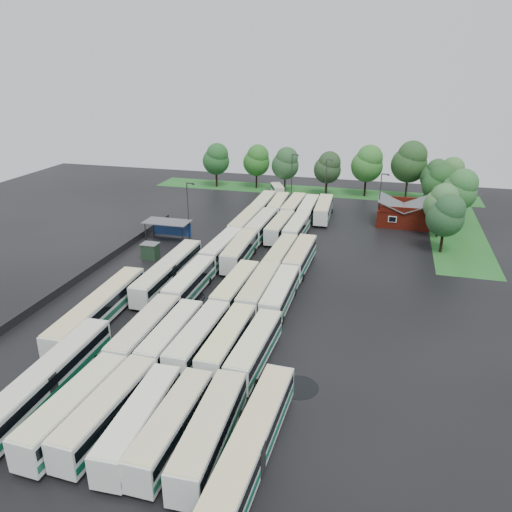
% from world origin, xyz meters
% --- Properties ---
extents(ground, '(160.00, 160.00, 0.00)m').
position_xyz_m(ground, '(0.00, 0.00, 0.00)').
color(ground, black).
rests_on(ground, ground).
extents(brick_building, '(10.07, 8.60, 5.39)m').
position_xyz_m(brick_building, '(24.00, 42.77, 1.87)').
color(brick_building, maroon).
rests_on(brick_building, ground).
extents(wash_shed, '(8.20, 4.20, 3.58)m').
position_xyz_m(wash_shed, '(-17.20, 22.02, 2.99)').
color(wash_shed, '#2D2D30').
rests_on(wash_shed, ground).
extents(utility_hut, '(2.70, 2.20, 2.62)m').
position_xyz_m(utility_hut, '(-16.20, 12.60, 1.32)').
color(utility_hut, black).
rests_on(utility_hut, ground).
extents(grass_strip_north, '(80.00, 10.00, 0.01)m').
position_xyz_m(grass_strip_north, '(2.00, 64.80, 0.01)').
color(grass_strip_north, '#1D5C1E').
rests_on(grass_strip_north, ground).
extents(grass_strip_east, '(10.00, 50.00, 0.01)m').
position_xyz_m(grass_strip_east, '(34.00, 42.80, 0.01)').
color(grass_strip_east, '#1D5C1E').
rests_on(grass_strip_east, ground).
extents(west_fence, '(0.10, 50.00, 1.20)m').
position_xyz_m(west_fence, '(-22.20, 8.00, 0.60)').
color(west_fence, '#2D2D30').
rests_on(west_fence, ground).
extents(bus_r0c0, '(3.42, 13.31, 3.67)m').
position_xyz_m(bus_r0c0, '(-4.21, -26.30, 2.02)').
color(bus_r0c0, silver).
rests_on(bus_r0c0, ground).
extents(bus_r0c1, '(3.34, 13.16, 3.63)m').
position_xyz_m(bus_r0c1, '(-1.27, -25.80, 2.00)').
color(bus_r0c1, silver).
rests_on(bus_r0c1, ground).
extents(bus_r0c2, '(3.21, 12.80, 3.54)m').
position_xyz_m(bus_r0c2, '(2.13, -26.25, 1.94)').
color(bus_r0c2, silver).
rests_on(bus_r0c2, ground).
extents(bus_r0c3, '(2.85, 12.68, 3.52)m').
position_xyz_m(bus_r0c3, '(5.01, -26.08, 1.94)').
color(bus_r0c3, silver).
rests_on(bus_r0c3, ground).
extents(bus_r0c4, '(3.22, 13.33, 3.69)m').
position_xyz_m(bus_r0c4, '(8.39, -26.06, 2.03)').
color(bus_r0c4, silver).
rests_on(bus_r0c4, ground).
extents(bus_r1c0, '(2.95, 13.38, 3.72)m').
position_xyz_m(bus_r1c0, '(-4.23, -12.75, 2.05)').
color(bus_r1c0, silver).
rests_on(bus_r1c0, ground).
extents(bus_r1c1, '(2.76, 12.65, 3.52)m').
position_xyz_m(bus_r1c1, '(-1.11, -12.60, 1.93)').
color(bus_r1c1, silver).
rests_on(bus_r1c1, ground).
extents(bus_r1c2, '(3.07, 13.08, 3.62)m').
position_xyz_m(bus_r1c2, '(2.05, -12.34, 1.99)').
color(bus_r1c2, silver).
rests_on(bus_r1c2, ground).
extents(bus_r1c3, '(2.91, 12.92, 3.59)m').
position_xyz_m(bus_r1c3, '(5.33, -12.19, 1.97)').
color(bus_r1c3, silver).
rests_on(bus_r1c3, ground).
extents(bus_r1c4, '(3.14, 12.72, 3.52)m').
position_xyz_m(bus_r1c4, '(8.52, -12.61, 1.93)').
color(bus_r1c4, silver).
rests_on(bus_r1c4, ground).
extents(bus_r2c0, '(2.79, 12.98, 3.61)m').
position_xyz_m(bus_r2c0, '(-4.53, 1.28, 1.99)').
color(bus_r2c0, silver).
rests_on(bus_r2c0, ground).
extents(bus_r2c2, '(3.08, 13.02, 3.60)m').
position_xyz_m(bus_r2c2, '(2.11, 1.18, 1.98)').
color(bus_r2c2, silver).
rests_on(bus_r2c2, ground).
extents(bus_r2c3, '(2.88, 13.34, 3.71)m').
position_xyz_m(bus_r2c3, '(5.34, 1.48, 2.04)').
color(bus_r2c3, silver).
rests_on(bus_r2c3, ground).
extents(bus_r2c4, '(2.76, 12.86, 3.58)m').
position_xyz_m(bus_r2c4, '(8.26, 1.08, 1.97)').
color(bus_r2c4, silver).
rests_on(bus_r2c4, ground).
extents(bus_r3c0, '(3.21, 13.28, 3.67)m').
position_xyz_m(bus_r3c0, '(-4.52, 15.06, 2.02)').
color(bus_r3c0, silver).
rests_on(bus_r3c0, ground).
extents(bus_r3c1, '(3.16, 13.42, 3.72)m').
position_xyz_m(bus_r3c1, '(-1.40, 14.68, 2.04)').
color(bus_r3c1, silver).
rests_on(bus_r3c1, ground).
extents(bus_r3c3, '(3.00, 12.67, 3.51)m').
position_xyz_m(bus_r3c3, '(5.33, 14.75, 1.93)').
color(bus_r3c3, silver).
rests_on(bus_r3c3, ground).
extents(bus_r3c4, '(3.09, 13.27, 3.68)m').
position_xyz_m(bus_r3c4, '(8.42, 14.54, 2.02)').
color(bus_r3c4, silver).
rests_on(bus_r3c4, ground).
extents(bus_r4c0, '(2.98, 13.33, 3.70)m').
position_xyz_m(bus_r4c0, '(-4.52, 28.62, 2.04)').
color(bus_r4c0, silver).
rests_on(bus_r4c0, ground).
extents(bus_r4c1, '(3.06, 13.32, 3.69)m').
position_xyz_m(bus_r4c1, '(-1.34, 28.34, 2.03)').
color(bus_r4c1, silver).
rests_on(bus_r4c1, ground).
extents(bus_r4c2, '(3.07, 12.79, 3.54)m').
position_xyz_m(bus_r4c2, '(2.04, 28.56, 1.95)').
color(bus_r4c2, silver).
rests_on(bus_r4c2, ground).
extents(bus_r4c3, '(2.99, 13.01, 3.61)m').
position_xyz_m(bus_r4c3, '(5.25, 28.56, 1.98)').
color(bus_r4c3, silver).
rests_on(bus_r4c3, ground).
extents(bus_r5c0, '(3.04, 13.31, 3.69)m').
position_xyz_m(bus_r5c0, '(-4.49, 41.79, 2.03)').
color(bus_r5c0, silver).
rests_on(bus_r5c0, ground).
extents(bus_r5c1, '(3.20, 12.75, 3.52)m').
position_xyz_m(bus_r5c1, '(-1.35, 42.24, 1.94)').
color(bus_r5c1, silver).
rests_on(bus_r5c1, ground).
extents(bus_r5c2, '(2.98, 13.09, 3.63)m').
position_xyz_m(bus_r5c2, '(2.00, 42.07, 2.00)').
color(bus_r5c2, silver).
rests_on(bus_r5c2, ground).
extents(bus_r5c3, '(2.92, 12.88, 3.57)m').
position_xyz_m(bus_r5c3, '(5.13, 41.73, 1.97)').
color(bus_r5c3, silver).
rests_on(bus_r5c3, ground).
extents(bus_r5c4, '(3.39, 13.37, 3.69)m').
position_xyz_m(bus_r5c4, '(8.24, 42.10, 2.03)').
color(bus_r5c4, silver).
rests_on(bus_r5c4, ground).
extents(artic_bus_west_a, '(3.12, 19.16, 3.55)m').
position_xyz_m(artic_bus_west_a, '(-9.26, -23.20, 1.97)').
color(artic_bus_west_a, silver).
rests_on(artic_bus_west_a, ground).
extents(artic_bus_west_b, '(2.77, 19.34, 3.59)m').
position_xyz_m(artic_bus_west_b, '(-9.06, 4.17, 1.99)').
color(artic_bus_west_b, silver).
rests_on(artic_bus_west_b, ground).
extents(artic_bus_west_c, '(3.48, 20.02, 3.70)m').
position_xyz_m(artic_bus_west_c, '(-12.29, -9.21, 2.05)').
color(artic_bus_west_c, silver).
rests_on(artic_bus_west_c, ground).
extents(artic_bus_east, '(3.34, 19.24, 3.56)m').
position_xyz_m(artic_bus_east, '(12.04, -26.87, 1.97)').
color(artic_bus_east, silver).
rests_on(artic_bus_east, ground).
extents(minibus, '(4.53, 6.66, 2.73)m').
position_xyz_m(minibus, '(-5.07, 57.67, 1.52)').
color(minibus, '#EBE8CC').
rests_on(minibus, ground).
extents(tree_north_0, '(6.80, 6.80, 11.26)m').
position_xyz_m(tree_north_0, '(-22.16, 62.82, 7.24)').
color(tree_north_0, black).
rests_on(tree_north_0, ground).
extents(tree_north_1, '(6.71, 6.71, 11.12)m').
position_xyz_m(tree_north_1, '(-11.87, 64.13, 7.15)').
color(tree_north_1, black).
rests_on(tree_north_1, ground).
extents(tree_north_2, '(6.70, 6.70, 11.10)m').
position_xyz_m(tree_north_2, '(-4.08, 62.26, 7.14)').
color(tree_north_2, black).
rests_on(tree_north_2, ground).
extents(tree_north_3, '(6.47, 6.47, 10.72)m').
position_xyz_m(tree_north_3, '(6.40, 61.18, 6.90)').
color(tree_north_3, black).
rests_on(tree_north_3, ground).
extents(tree_north_4, '(7.45, 7.45, 12.34)m').
position_xyz_m(tree_north_4, '(15.45, 63.08, 7.94)').
color(tree_north_4, black).
rests_on(tree_north_4, ground).
extents(tree_north_5, '(8.21, 8.21, 13.60)m').
position_xyz_m(tree_north_5, '(24.95, 63.39, 8.75)').
color(tree_north_5, black).
rests_on(tree_north_5, ground).
extents(tree_north_6, '(6.22, 6.22, 10.30)m').
position_xyz_m(tree_north_6, '(34.08, 63.66, 6.62)').
color(tree_north_6, black).
rests_on(tree_north_6, ground).
extents(tree_east_0, '(6.21, 6.21, 10.28)m').
position_xyz_m(tree_east_0, '(30.45, 28.04, 6.61)').
color(tree_east_0, black).
rests_on(tree_east_0, ground).
extents(tree_east_1, '(6.15, 6.15, 10.19)m').
position_xyz_m(tree_east_1, '(30.31, 36.18, 6.56)').
color(tree_east_1, black).
rests_on(tree_east_1, ground).
extents(tree_east_2, '(6.93, 6.93, 11.48)m').
position_xyz_m(tree_east_2, '(34.05, 44.15, 7.38)').
color(tree_east_2, black).
rests_on(tree_east_2, ground).
extents(tree_east_3, '(6.60, 6.60, 10.93)m').
position_xyz_m(tree_east_3, '(30.76, 50.83, 7.03)').
color(tree_east_3, '#341F11').
rests_on(tree_east_3, ground).
extents(tree_east_4, '(6.22, 6.22, 10.31)m').
position_xyz_m(tree_east_4, '(30.57, 60.24, 6.63)').
color(tree_east_4, black).
rests_on(tree_east_4, ground).
extents(lamp_post_ne, '(1.60, 0.31, 10.42)m').
position_xyz_m(lamp_post_ne, '(19.36, 40.43, 6.05)').
color(lamp_post_ne, '#2D2D30').
rests_on(lamp_post_ne, ground).
extents(lamp_post_nw, '(1.61, 0.31, 10.46)m').
position_xyz_m(lamp_post_nw, '(-13.70, 23.58, 6.07)').
color(lamp_post_nw, '#2D2D30').
rests_on(lamp_post_nw, ground).
extents(lamp_post_back_w, '(1.68, 0.33, 10.89)m').
position_xyz_m(lamp_post_back_w, '(-0.77, 53.99, 6.32)').
color(lamp_post_back_w, '#2D2D30').
rests_on(lamp_post_back_w, ground).
extents(lamp_post_back_e, '(1.53, 0.30, 9.93)m').
position_xyz_m(lamp_post_back_e, '(6.89, 55.14, 5.77)').
color(lamp_post_back_e, '#2D2D30').
rests_on(lamp_post_back_e, ground).
extents(puddle_0, '(4.74, 4.74, 0.01)m').
position_xyz_m(puddle_0, '(-1.00, -22.73, 0.00)').
color(puddle_0, black).
rests_on(puddle_0, ground).
extents(puddle_1, '(4.67, 4.67, 0.01)m').
position_xyz_m(puddle_1, '(9.08, -23.75, 0.00)').
color(puddle_1, black).
rests_on(puddle_1, ground).
extents(puddle_2, '(5.74, 5.74, 0.01)m').
position_xyz_m(puddle_2, '(-5.07, 0.27, 0.00)').
color(puddle_2, black).
rests_on(puddle_2, ground).
extents(puddle_3, '(3.84, 3.84, 0.01)m').
position_xyz_m(puddle_3, '(5.47, 0.49, 0.00)').
color(puddle_3, black).
rests_on(puddle_3, ground).
extents(puddle_4, '(4.12, 4.12, 0.01)m').
position_xyz_m(puddle_4, '(13.86, -15.51, 0.00)').
color(puddle_4, black).
rests_on(puddle_4, ground).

